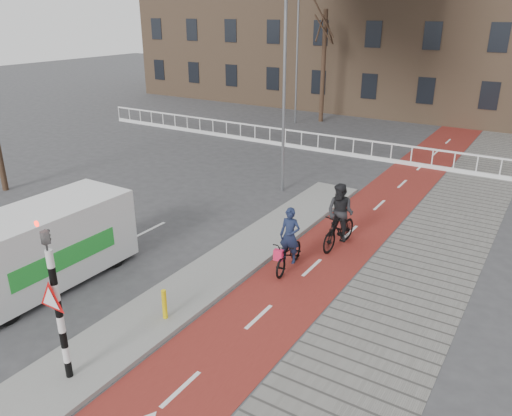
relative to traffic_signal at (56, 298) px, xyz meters
The scene contains 13 objects.
ground 2.90m from the traffic_signal, 73.47° to the left, with size 120.00×120.00×0.00m, color #38383A.
bike_lane 12.36m from the traffic_signal, 80.09° to the left, with size 2.50×60.00×0.01m, color maroon.
sidewalk 13.13m from the traffic_signal, 67.82° to the left, with size 3.00×60.00×0.01m, color slate.
curb_island 6.32m from the traffic_signal, 90.95° to the left, with size 1.80×16.00×0.12m, color gray.
traffic_signal is the anchor object (origin of this frame).
bollard 3.04m from the traffic_signal, 84.16° to the left, with size 0.12×0.12×0.77m, color yellow.
cyclist_near 6.92m from the traffic_signal, 76.79° to the left, with size 0.84×1.88×1.91m.
cyclist_far 9.08m from the traffic_signal, 75.94° to the left, with size 0.97×2.03×2.11m.
van 4.54m from the traffic_signal, 148.77° to the left, with size 2.09×5.09×2.18m.
railing 19.60m from the traffic_signal, 103.02° to the left, with size 28.00×0.10×0.99m.
tree_mid 27.11m from the traffic_signal, 104.12° to the left, with size 0.29×0.29×7.17m, color black.
streetlight_near 12.79m from the traffic_signal, 98.91° to the left, with size 0.12×0.12×7.79m, color slate.
streetlight_left 26.07m from the traffic_signal, 107.49° to the left, with size 0.12×0.12×8.32m, color slate.
Camera 1 is at (7.01, -6.97, 7.11)m, focal length 35.00 mm.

